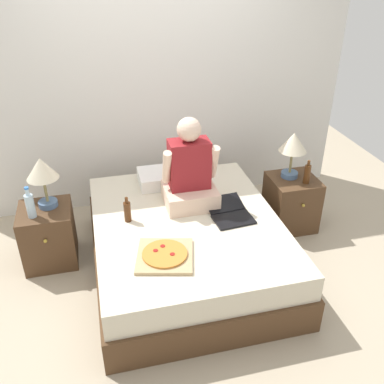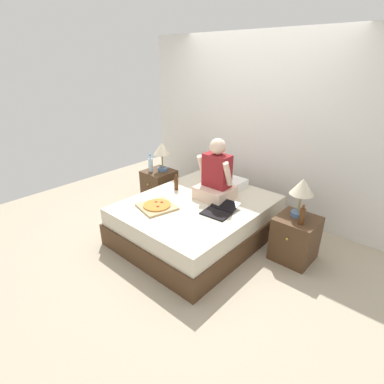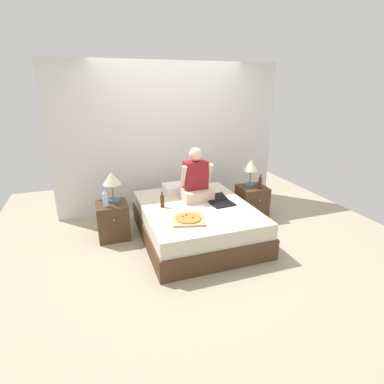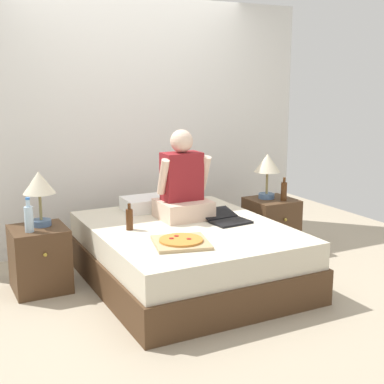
{
  "view_description": "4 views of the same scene",
  "coord_description": "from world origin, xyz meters",
  "px_view_note": "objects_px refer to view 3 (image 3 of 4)",
  "views": [
    {
      "loc": [
        -0.66,
        -2.86,
        2.46
      ],
      "look_at": [
        0.02,
        -0.12,
        0.82
      ],
      "focal_mm": 40.0,
      "sensor_mm": 36.0,
      "label": 1
    },
    {
      "loc": [
        2.21,
        -2.56,
        2.15
      ],
      "look_at": [
        0.08,
        -0.19,
        0.72
      ],
      "focal_mm": 28.0,
      "sensor_mm": 36.0,
      "label": 2
    },
    {
      "loc": [
        -1.36,
        -3.73,
        2.12
      ],
      "look_at": [
        -0.06,
        -0.0,
        0.71
      ],
      "focal_mm": 28.0,
      "sensor_mm": 36.0,
      "label": 3
    },
    {
      "loc": [
        -1.93,
        -3.87,
        1.71
      ],
      "look_at": [
        0.06,
        0.03,
        0.77
      ],
      "focal_mm": 50.0,
      "sensor_mm": 36.0,
      "label": 4
    }
  ],
  "objects_px": {
    "lamp_on_left_nightstand": "(112,181)",
    "lamp_on_right_nightstand": "(251,167)",
    "nightstand_left": "(113,220)",
    "pizza_box": "(188,219)",
    "water_bottle": "(105,199)",
    "laptop": "(221,202)",
    "beer_bottle_on_bed": "(162,201)",
    "beer_bottle": "(260,183)",
    "person_seated": "(196,181)",
    "nightstand_right": "(252,201)",
    "bed": "(196,221)"
  },
  "relations": [
    {
      "from": "lamp_on_left_nightstand",
      "to": "lamp_on_right_nightstand",
      "type": "bearing_deg",
      "value": 0.0
    },
    {
      "from": "nightstand_left",
      "to": "lamp_on_left_nightstand",
      "type": "relative_size",
      "value": 1.17
    },
    {
      "from": "lamp_on_left_nightstand",
      "to": "pizza_box",
      "type": "relative_size",
      "value": 0.93
    },
    {
      "from": "water_bottle",
      "to": "laptop",
      "type": "distance_m",
      "value": 1.63
    },
    {
      "from": "laptop",
      "to": "beer_bottle_on_bed",
      "type": "bearing_deg",
      "value": 170.77
    },
    {
      "from": "beer_bottle",
      "to": "person_seated",
      "type": "bearing_deg",
      "value": -178.16
    },
    {
      "from": "lamp_on_left_nightstand",
      "to": "laptop",
      "type": "height_order",
      "value": "lamp_on_left_nightstand"
    },
    {
      "from": "lamp_on_right_nightstand",
      "to": "beer_bottle_on_bed",
      "type": "height_order",
      "value": "lamp_on_right_nightstand"
    },
    {
      "from": "lamp_on_left_nightstand",
      "to": "beer_bottle_on_bed",
      "type": "relative_size",
      "value": 2.05
    },
    {
      "from": "nightstand_left",
      "to": "person_seated",
      "type": "height_order",
      "value": "person_seated"
    },
    {
      "from": "beer_bottle",
      "to": "beer_bottle_on_bed",
      "type": "relative_size",
      "value": 1.05
    },
    {
      "from": "nightstand_left",
      "to": "nightstand_right",
      "type": "xyz_separation_m",
      "value": [
        2.29,
        0.0,
        0.0
      ]
    },
    {
      "from": "bed",
      "to": "laptop",
      "type": "height_order",
      "value": "laptop"
    },
    {
      "from": "nightstand_left",
      "to": "beer_bottle_on_bed",
      "type": "distance_m",
      "value": 0.81
    },
    {
      "from": "bed",
      "to": "water_bottle",
      "type": "relative_size",
      "value": 6.86
    },
    {
      "from": "lamp_on_left_nightstand",
      "to": "beer_bottle",
      "type": "height_order",
      "value": "lamp_on_left_nightstand"
    },
    {
      "from": "beer_bottle",
      "to": "beer_bottle_on_bed",
      "type": "xyz_separation_m",
      "value": [
        -1.69,
        -0.19,
        -0.04
      ]
    },
    {
      "from": "beer_bottle",
      "to": "nightstand_left",
      "type": "bearing_deg",
      "value": 177.58
    },
    {
      "from": "nightstand_right",
      "to": "laptop",
      "type": "height_order",
      "value": "laptop"
    },
    {
      "from": "water_bottle",
      "to": "pizza_box",
      "type": "xyz_separation_m",
      "value": [
        0.96,
        -0.74,
        -0.12
      ]
    },
    {
      "from": "lamp_on_right_nightstand",
      "to": "pizza_box",
      "type": "bearing_deg",
      "value": -147.5
    },
    {
      "from": "bed",
      "to": "person_seated",
      "type": "distance_m",
      "value": 0.6
    },
    {
      "from": "lamp_on_left_nightstand",
      "to": "nightstand_right",
      "type": "bearing_deg",
      "value": -1.27
    },
    {
      "from": "water_bottle",
      "to": "beer_bottle_on_bed",
      "type": "bearing_deg",
      "value": -14.82
    },
    {
      "from": "lamp_on_left_nightstand",
      "to": "water_bottle",
      "type": "relative_size",
      "value": 1.63
    },
    {
      "from": "lamp_on_left_nightstand",
      "to": "nightstand_left",
      "type": "bearing_deg",
      "value": -128.63
    },
    {
      "from": "nightstand_left",
      "to": "bed",
      "type": "bearing_deg",
      "value": -18.93
    },
    {
      "from": "beer_bottle",
      "to": "pizza_box",
      "type": "relative_size",
      "value": 0.47
    },
    {
      "from": "beer_bottle_on_bed",
      "to": "lamp_on_right_nightstand",
      "type": "bearing_deg",
      "value": 12.11
    },
    {
      "from": "bed",
      "to": "person_seated",
      "type": "height_order",
      "value": "person_seated"
    },
    {
      "from": "nightstand_right",
      "to": "pizza_box",
      "type": "xyz_separation_m",
      "value": [
        -1.41,
        -0.83,
        0.25
      ]
    },
    {
      "from": "lamp_on_left_nightstand",
      "to": "nightstand_right",
      "type": "relative_size",
      "value": 0.85
    },
    {
      "from": "nightstand_left",
      "to": "laptop",
      "type": "distance_m",
      "value": 1.59
    },
    {
      "from": "lamp_on_left_nightstand",
      "to": "pizza_box",
      "type": "height_order",
      "value": "lamp_on_left_nightstand"
    },
    {
      "from": "nightstand_left",
      "to": "water_bottle",
      "type": "relative_size",
      "value": 1.91
    },
    {
      "from": "water_bottle",
      "to": "pizza_box",
      "type": "distance_m",
      "value": 1.22
    },
    {
      "from": "pizza_box",
      "to": "beer_bottle_on_bed",
      "type": "xyz_separation_m",
      "value": [
        -0.2,
        0.54,
        0.07
      ]
    },
    {
      "from": "beer_bottle",
      "to": "nightstand_right",
      "type": "bearing_deg",
      "value": 125.01
    },
    {
      "from": "beer_bottle",
      "to": "pizza_box",
      "type": "bearing_deg",
      "value": -153.76
    },
    {
      "from": "beer_bottle",
      "to": "lamp_on_left_nightstand",
      "type": "bearing_deg",
      "value": 176.31
    },
    {
      "from": "beer_bottle",
      "to": "laptop",
      "type": "height_order",
      "value": "beer_bottle"
    },
    {
      "from": "pizza_box",
      "to": "beer_bottle",
      "type": "bearing_deg",
      "value": 26.24
    },
    {
      "from": "bed",
      "to": "lamp_on_right_nightstand",
      "type": "xyz_separation_m",
      "value": [
        1.12,
        0.44,
        0.61
      ]
    },
    {
      "from": "bed",
      "to": "water_bottle",
      "type": "distance_m",
      "value": 1.32
    },
    {
      "from": "lamp_on_left_nightstand",
      "to": "beer_bottle",
      "type": "relative_size",
      "value": 1.96
    },
    {
      "from": "nightstand_left",
      "to": "lamp_on_right_nightstand",
      "type": "bearing_deg",
      "value": 1.27
    },
    {
      "from": "lamp_on_left_nightstand",
      "to": "beer_bottle",
      "type": "bearing_deg",
      "value": -3.69
    },
    {
      "from": "lamp_on_right_nightstand",
      "to": "bed",
      "type": "bearing_deg",
      "value": -158.35
    },
    {
      "from": "lamp_on_right_nightstand",
      "to": "laptop",
      "type": "xyz_separation_m",
      "value": [
        -0.75,
        -0.48,
        -0.34
      ]
    },
    {
      "from": "laptop",
      "to": "water_bottle",
      "type": "bearing_deg",
      "value": 168.08
    }
  ]
}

